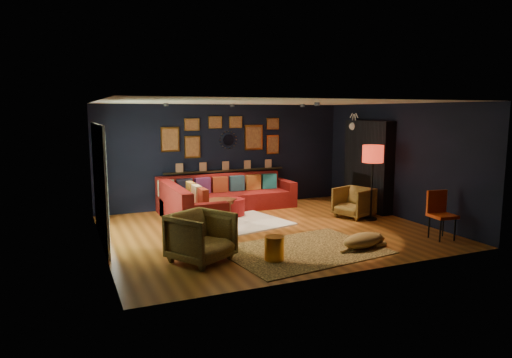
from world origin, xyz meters
name	(u,v)px	position (x,y,z in m)	size (l,w,h in m)	color
floor	(269,230)	(0.00, 0.00, 0.00)	(6.50, 6.50, 0.00)	#9C5820
room_walls	(270,153)	(0.00, 0.00, 1.59)	(6.50, 6.50, 6.50)	black
sectional	(213,201)	(-0.61, 1.81, 0.32)	(3.41, 2.69, 0.86)	maroon
ledge	(226,171)	(0.00, 2.68, 0.92)	(3.20, 0.12, 0.04)	black
gallery_wall	(224,136)	(-0.01, 2.72, 1.81)	(3.15, 0.04, 1.02)	gold
sunburst_mirror	(228,140)	(0.10, 2.72, 1.70)	(0.47, 0.16, 0.47)	silver
fireplace	(368,169)	(3.09, 0.90, 1.02)	(0.31, 1.60, 2.20)	black
deer_head	(359,126)	(3.14, 1.40, 2.05)	(0.50, 0.28, 0.45)	white
sliding_door	(100,183)	(-3.22, 0.60, 1.10)	(0.06, 2.80, 2.20)	white
ceiling_spots	(254,105)	(0.00, 0.80, 2.56)	(3.30, 2.50, 0.06)	black
shag_rug	(234,224)	(-0.52, 0.71, 0.02)	(2.24, 1.63, 0.03)	silver
leopard_rug	(303,250)	(-0.04, -1.50, 0.01)	(2.68, 1.91, 0.02)	tan
coffee_table	(220,203)	(-0.60, 1.39, 0.36)	(0.88, 0.69, 0.41)	brown
pouf	(232,207)	(-0.26, 1.50, 0.22)	(0.59, 0.59, 0.38)	maroon
armchair_left	(201,235)	(-1.84, -1.34, 0.45)	(0.87, 0.81, 0.89)	gold
armchair_right	(354,201)	(2.29, 0.31, 0.38)	(0.74, 0.70, 0.76)	gold
gold_stool	(274,248)	(-0.73, -1.78, 0.20)	(0.33, 0.33, 0.41)	gold
orange_chair	(440,211)	(2.76, -1.81, 0.54)	(0.48, 0.48, 0.92)	black
floor_lamp	(373,157)	(2.50, -0.05, 1.42)	(0.46, 0.46, 1.68)	black
dog	(363,238)	(1.00, -1.80, 0.20)	(1.18, 0.58, 0.37)	#A67944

